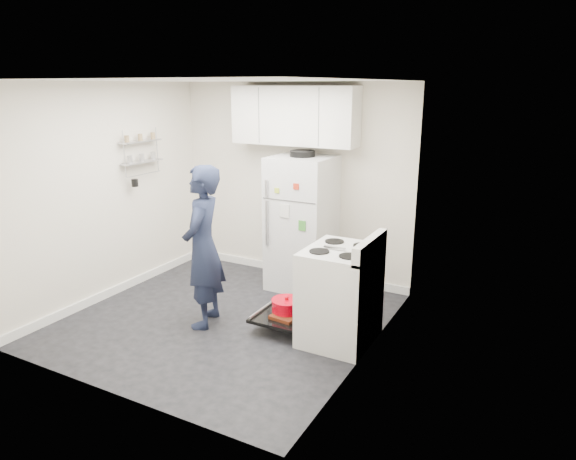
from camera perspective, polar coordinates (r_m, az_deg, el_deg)
The scene contains 7 objects.
room at distance 5.35m, azimuth -7.49°, elevation 2.18°, with size 3.21×3.21×2.51m.
electric_range at distance 5.09m, azimuth 5.69°, elevation -7.28°, with size 0.66×0.76×1.10m.
open_oven_door at distance 5.41m, azimuth -0.15°, elevation -8.87°, with size 0.55×0.71×0.24m.
refrigerator at distance 6.29m, azimuth 1.56°, elevation 0.80°, with size 0.72×0.74×1.71m.
upper_cabinets at distance 6.34m, azimuth 0.71°, elevation 12.59°, with size 1.60×0.33×0.70m, color silver.
wall_shelf_rack at distance 6.56m, azimuth -16.05°, elevation 8.37°, with size 0.14×0.60×0.61m.
person at distance 5.34m, azimuth -9.43°, elevation -1.90°, with size 0.62×0.41×1.70m, color #192038.
Camera 1 is at (3.02, -4.19, 2.45)m, focal length 32.00 mm.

